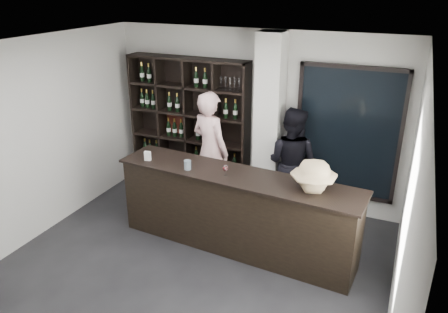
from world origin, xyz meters
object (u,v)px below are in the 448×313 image
at_px(wine_shelf, 189,126).
at_px(customer, 310,216).
at_px(tasting_counter, 236,211).
at_px(taster_black, 291,162).
at_px(taster_pink, 210,151).

distance_m(wine_shelf, customer, 3.00).
height_order(tasting_counter, taster_black, taster_black).
relative_size(wine_shelf, taster_pink, 1.21).
bearing_deg(taster_black, tasting_counter, 77.23).
xyz_separation_m(taster_pink, taster_black, (1.28, 0.30, -0.10)).
bearing_deg(taster_black, taster_pink, 17.81).
xyz_separation_m(wine_shelf, customer, (2.56, -1.52, -0.42)).
height_order(wine_shelf, taster_black, wine_shelf).
distance_m(taster_pink, customer, 2.21).
relative_size(tasting_counter, customer, 2.24).
bearing_deg(tasting_counter, taster_pink, 135.02).
bearing_deg(wine_shelf, taster_black, -4.94).
bearing_deg(taster_pink, customer, 171.10).
height_order(wine_shelf, tasting_counter, wine_shelf).
bearing_deg(taster_pink, tasting_counter, 150.62).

